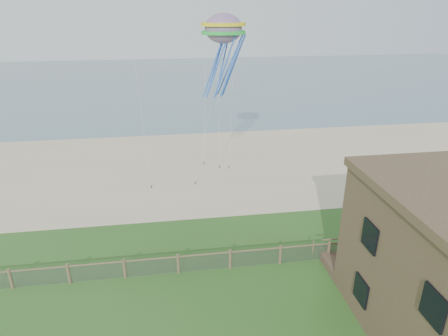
% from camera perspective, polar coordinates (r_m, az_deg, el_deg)
% --- Properties ---
extents(sand_beach, '(72.00, 20.00, 0.02)m').
position_cam_1_polar(sand_beach, '(38.02, -3.03, 0.37)').
color(sand_beach, '#C5AF8E').
rests_on(sand_beach, ground).
extents(ocean, '(160.00, 68.00, 0.02)m').
position_cam_1_polar(ocean, '(80.40, -6.22, 12.23)').
color(ocean, slate).
rests_on(ocean, ground).
extents(chainlink_fence, '(36.20, 0.20, 1.25)m').
position_cam_1_polar(chainlink_fence, '(23.77, 0.89, -13.03)').
color(chainlink_fence, brown).
rests_on(chainlink_fence, ground).
extents(motel_deck, '(15.00, 2.00, 0.50)m').
position_cam_1_polar(motel_deck, '(28.09, 28.98, -10.83)').
color(motel_deck, brown).
rests_on(motel_deck, ground).
extents(picnic_table, '(1.90, 1.50, 0.76)m').
position_cam_1_polar(picnic_table, '(23.40, 21.66, -16.10)').
color(picnic_table, brown).
rests_on(picnic_table, ground).
extents(octopus_kite, '(3.02, 2.14, 6.20)m').
position_cam_1_polar(octopus_kite, '(28.41, -0.08, 16.12)').
color(octopus_kite, '#E65624').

